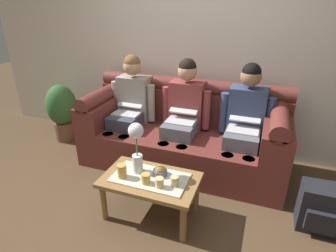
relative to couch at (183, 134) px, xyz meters
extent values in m
plane|color=#4C3823|center=(0.00, -1.17, -0.37)|extent=(14.00, 14.00, 0.00)
cube|color=beige|center=(0.00, 0.53, 1.08)|extent=(6.00, 0.12, 2.90)
cube|color=maroon|center=(0.00, -0.07, -0.16)|extent=(2.26, 0.88, 0.42)
cube|color=maroon|center=(0.00, 0.26, 0.25)|extent=(2.26, 0.22, 0.40)
cylinder|color=maroon|center=(0.00, 0.26, 0.50)|extent=(2.26, 0.18, 0.18)
cube|color=maroon|center=(-0.99, -0.07, 0.19)|extent=(0.28, 0.88, 0.28)
cylinder|color=maroon|center=(-0.99, -0.07, 0.37)|extent=(0.18, 0.88, 0.18)
cube|color=maroon|center=(0.99, -0.07, 0.19)|extent=(0.28, 0.88, 0.28)
cylinder|color=maroon|center=(0.99, -0.07, 0.37)|extent=(0.18, 0.88, 0.18)
cube|color=#383D4C|center=(-0.66, -0.13, 0.12)|extent=(0.34, 0.40, 0.15)
cylinder|color=#383D4C|center=(-0.76, -0.39, -0.16)|extent=(0.12, 0.12, 0.42)
cylinder|color=#383D4C|center=(-0.56, -0.39, -0.16)|extent=(0.12, 0.12, 0.42)
cube|color=gray|center=(-0.66, 0.11, 0.32)|extent=(0.38, 0.22, 0.54)
cylinder|color=gray|center=(-0.90, 0.07, 0.30)|extent=(0.09, 0.09, 0.44)
cylinder|color=gray|center=(-0.43, 0.07, 0.30)|extent=(0.09, 0.09, 0.44)
sphere|color=tan|center=(-0.66, 0.09, 0.71)|extent=(0.21, 0.21, 0.21)
sphere|color=brown|center=(-0.66, 0.09, 0.75)|extent=(0.19, 0.19, 0.19)
cube|color=silver|center=(-0.66, -0.11, 0.21)|extent=(0.31, 0.22, 0.02)
cube|color=silver|center=(-0.66, 0.05, 0.31)|extent=(0.31, 0.20, 0.11)
cube|color=black|center=(-0.66, 0.04, 0.31)|extent=(0.27, 0.17, 0.09)
cube|color=#595B66|center=(0.00, -0.13, 0.12)|extent=(0.34, 0.40, 0.15)
cylinder|color=#595B66|center=(-0.10, -0.39, -0.16)|extent=(0.12, 0.12, 0.42)
cylinder|color=#595B66|center=(0.10, -0.39, -0.16)|extent=(0.12, 0.12, 0.42)
cube|color=brown|center=(0.00, 0.11, 0.32)|extent=(0.38, 0.22, 0.54)
cylinder|color=brown|center=(-0.23, 0.07, 0.30)|extent=(0.09, 0.09, 0.44)
cylinder|color=brown|center=(0.23, 0.07, 0.30)|extent=(0.09, 0.09, 0.44)
sphere|color=tan|center=(0.00, 0.09, 0.71)|extent=(0.21, 0.21, 0.21)
sphere|color=black|center=(0.00, 0.09, 0.75)|extent=(0.19, 0.19, 0.19)
cube|color=silver|center=(0.00, -0.11, 0.21)|extent=(0.31, 0.22, 0.02)
cube|color=silver|center=(0.00, 0.03, 0.32)|extent=(0.31, 0.20, 0.08)
cube|color=black|center=(0.00, 0.02, 0.31)|extent=(0.27, 0.18, 0.06)
cube|color=#595B66|center=(0.66, -0.13, 0.12)|extent=(0.34, 0.40, 0.15)
cylinder|color=#595B66|center=(0.56, -0.39, -0.16)|extent=(0.12, 0.12, 0.42)
cylinder|color=#595B66|center=(0.76, -0.39, -0.16)|extent=(0.12, 0.12, 0.42)
cube|color=navy|center=(0.66, 0.11, 0.32)|extent=(0.38, 0.22, 0.54)
cylinder|color=navy|center=(0.43, 0.07, 0.30)|extent=(0.09, 0.09, 0.44)
cylinder|color=navy|center=(0.90, 0.07, 0.30)|extent=(0.09, 0.09, 0.44)
sphere|color=#936B4C|center=(0.66, 0.09, 0.71)|extent=(0.21, 0.21, 0.21)
sphere|color=black|center=(0.66, 0.09, 0.75)|extent=(0.19, 0.19, 0.19)
cube|color=silver|center=(0.66, -0.11, 0.21)|extent=(0.31, 0.22, 0.02)
cube|color=silver|center=(0.66, 0.04, 0.31)|extent=(0.31, 0.20, 0.08)
cube|color=black|center=(0.66, 0.03, 0.31)|extent=(0.27, 0.18, 0.07)
cube|color=olive|center=(0.00, -0.96, 0.00)|extent=(0.83, 0.49, 0.04)
cube|color=beige|center=(0.00, -0.96, 0.02)|extent=(0.64, 0.34, 0.01)
cylinder|color=olive|center=(-0.36, -1.15, -0.19)|extent=(0.06, 0.06, 0.35)
cylinder|color=olive|center=(0.36, -1.15, -0.19)|extent=(0.06, 0.06, 0.35)
cylinder|color=olive|center=(-0.36, -0.76, -0.19)|extent=(0.06, 0.06, 0.35)
cylinder|color=olive|center=(0.36, -0.76, -0.19)|extent=(0.06, 0.06, 0.35)
cylinder|color=silver|center=(-0.14, -0.91, 0.11)|extent=(0.09, 0.09, 0.16)
cylinder|color=#3D7538|center=(-0.14, -0.91, 0.29)|extent=(0.01, 0.01, 0.19)
sphere|color=silver|center=(-0.14, -0.91, 0.43)|extent=(0.13, 0.13, 0.13)
cylinder|color=#4C5666|center=(0.07, -0.90, 0.05)|extent=(0.12, 0.12, 0.05)
sphere|color=olive|center=(0.07, -0.90, 0.07)|extent=(0.10, 0.10, 0.10)
cylinder|color=#DBB77A|center=(0.23, -0.99, 0.07)|extent=(0.07, 0.07, 0.08)
cylinder|color=gold|center=(0.00, -1.04, 0.07)|extent=(0.08, 0.08, 0.08)
cylinder|color=#DBB77A|center=(0.12, -1.05, 0.07)|extent=(0.07, 0.07, 0.08)
cylinder|color=gold|center=(-0.22, -1.04, 0.09)|extent=(0.08, 0.08, 0.12)
cube|color=black|center=(1.38, -0.61, -0.17)|extent=(0.33, 0.25, 0.41)
cube|color=black|center=(1.38, -0.75, -0.21)|extent=(0.23, 0.05, 0.18)
cylinder|color=brown|center=(-1.72, 0.01, -0.24)|extent=(0.28, 0.28, 0.26)
ellipsoid|color=#2D602D|center=(-1.72, 0.01, 0.13)|extent=(0.40, 0.40, 0.56)
camera|label=1|loc=(0.82, -2.74, 1.40)|focal=29.37mm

